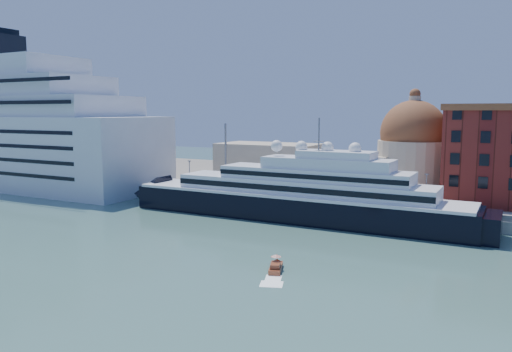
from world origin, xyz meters
The scene contains 9 objects.
ground centered at (0.00, 0.00, 0.00)m, with size 400.00×400.00×0.00m, color #3A655B.
quay centered at (0.00, 34.00, 1.25)m, with size 180.00×10.00×2.50m, color gray.
land centered at (0.00, 75.00, 1.00)m, with size 260.00×72.00×2.00m, color slate.
quay_fence centered at (0.00, 29.50, 3.10)m, with size 180.00×0.10×1.20m, color slate.
superyacht centered at (0.88, 23.00, 4.48)m, with size 86.83×12.04×25.95m.
service_barge centered at (-57.22, 19.96, 0.87)m, with size 14.12×7.53×3.02m.
water_taxi centered at (15.80, -11.45, 0.59)m, with size 3.41×5.47×2.46m.
church centered at (6.39, 57.72, 10.91)m, with size 66.00×18.00×25.50m.
lamp_posts centered at (-12.67, 32.27, 9.84)m, with size 120.80×2.40×18.00m.
Camera 1 is at (46.83, -76.04, 23.43)m, focal length 35.00 mm.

